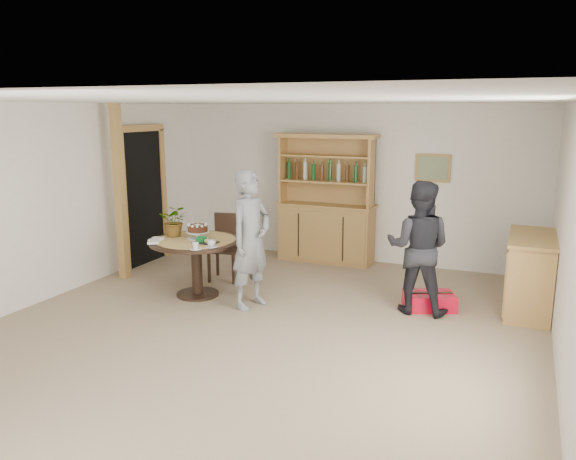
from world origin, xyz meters
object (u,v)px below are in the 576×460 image
(hutch, at_px, (326,219))
(dining_chair, at_px, (227,242))
(adult_person, at_px, (418,247))
(red_suitcase, at_px, (429,301))
(dining_table, at_px, (196,251))
(teen_boy, at_px, (251,240))
(sideboard, at_px, (530,274))

(hutch, relative_size, dining_chair, 2.16)
(adult_person, bearing_deg, red_suitcase, -132.73)
(dining_table, distance_m, teen_boy, 0.89)
(hutch, height_order, red_suitcase, hutch)
(red_suitcase, bearing_deg, adult_person, -154.62)
(adult_person, bearing_deg, hutch, -46.53)
(sideboard, height_order, adult_person, adult_person)
(hutch, distance_m, dining_table, 2.51)
(dining_chair, bearing_deg, dining_table, -99.75)
(hutch, distance_m, adult_person, 2.53)
(dining_chair, bearing_deg, hutch, 45.13)
(sideboard, height_order, dining_chair, dining_chair)
(hutch, xyz_separation_m, dining_chair, (-1.00, -1.48, -0.15))
(sideboard, height_order, dining_table, sideboard)
(sideboard, relative_size, dining_table, 1.05)
(sideboard, bearing_deg, adult_person, -156.34)
(sideboard, bearing_deg, dining_chair, -176.60)
(red_suitcase, bearing_deg, sideboard, -4.00)
(dining_chair, bearing_deg, red_suitcase, -13.73)
(dining_table, height_order, dining_chair, dining_chair)
(sideboard, bearing_deg, red_suitcase, -160.65)
(red_suitcase, bearing_deg, teen_boy, 177.29)
(dining_chair, bearing_deg, adult_person, -17.09)
(dining_chair, distance_m, adult_person, 2.82)
(dining_table, bearing_deg, dining_chair, 91.03)
(teen_boy, xyz_separation_m, adult_person, (1.92, 0.62, -0.05))
(sideboard, xyz_separation_m, adult_person, (-1.25, -0.55, 0.33))
(hutch, height_order, adult_person, hutch)
(adult_person, height_order, red_suitcase, adult_person)
(adult_person, bearing_deg, dining_chair, -7.78)
(red_suitcase, bearing_deg, hutch, 116.35)
(teen_boy, relative_size, red_suitcase, 2.41)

